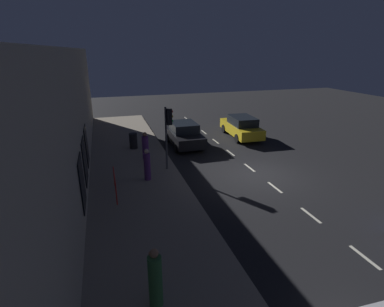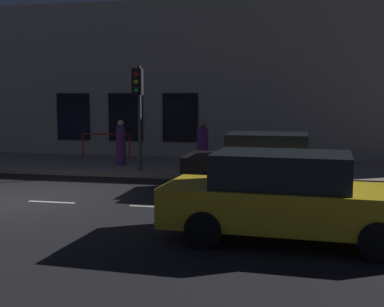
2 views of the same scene
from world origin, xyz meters
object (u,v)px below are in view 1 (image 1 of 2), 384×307
Objects in this scene: pedestrian_1 at (155,280)px; trash_bin at (133,141)px; pedestrian_0 at (147,166)px; pedestrian_2 at (145,147)px; traffic_light at (168,124)px; parked_car_2 at (241,127)px; parked_car_0 at (184,134)px.

pedestrian_1 is 12.74m from trash_bin.
pedestrian_0 is 0.98× the size of pedestrian_2.
traffic_light reaches higher than pedestrian_0.
trash_bin is (8.08, 0.81, -0.14)m from parked_car_2.
pedestrian_1 reaches higher than parked_car_2.
traffic_light is at bearing -140.20° from parked_car_2.
pedestrian_1 is at bearing 75.17° from traffic_light.
pedestrian_0 is at bearing 57.43° from parked_car_0.
traffic_light is 4.88m from parked_car_0.
traffic_light is at bearing 109.79° from trash_bin.
parked_car_0 is 2.44× the size of pedestrian_1.
traffic_light is at bearing 167.19° from pedestrian_2.
pedestrian_1 is (2.29, 8.64, -1.69)m from traffic_light.
traffic_light is 9.10m from pedestrian_1.
traffic_light reaches higher than pedestrian_2.
traffic_light is 2.74m from pedestrian_2.
traffic_light is 2.09× the size of pedestrian_2.
traffic_light is at bearing 79.18° from pedestrian_0.
pedestrian_1 is at bearing 132.58° from pedestrian_2.
pedestrian_0 is at bearing 5.53° from pedestrian_1.
trash_bin is at bearing -170.89° from parked_car_2.
traffic_light is at bearing 64.35° from parked_car_0.
parked_car_2 is (-4.64, -0.79, 0.00)m from parked_car_0.
parked_car_2 is at bearing -170.27° from parked_car_0.
pedestrian_1 reaches higher than parked_car_0.
traffic_light is 0.73× the size of parked_car_2.
pedestrian_2 is 2.24m from trash_bin.
parked_car_2 is at bearing -174.31° from trash_bin.
pedestrian_1 reaches higher than trash_bin.
parked_car_2 is at bearing -108.98° from pedestrian_2.
pedestrian_2 reaches higher than trash_bin.
trash_bin is at bearing 8.99° from pedestrian_1.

